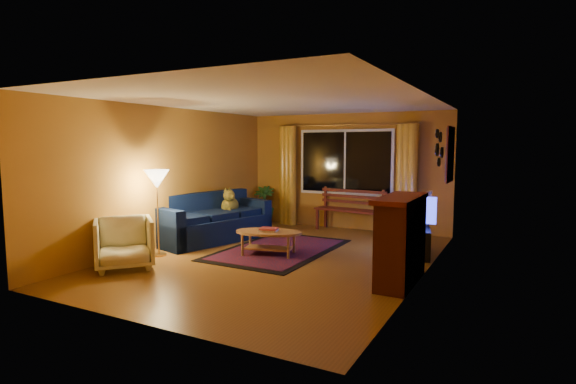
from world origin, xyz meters
The scene contains 22 objects.
floor centered at (0.00, 0.00, -0.01)m, with size 4.50×6.00×0.02m, color brown.
ceiling centered at (0.00, 0.00, 2.51)m, with size 4.50×6.00×0.02m, color white.
wall_back centered at (0.00, 3.01, 1.25)m, with size 4.50×0.02×2.50m, color #BE7F2A.
wall_left centered at (-2.26, 0.00, 1.25)m, with size 0.02×6.00×2.50m, color #BE7F2A.
wall_right centered at (2.26, 0.00, 1.25)m, with size 0.02×6.00×2.50m, color #BE7F2A.
window centered at (0.00, 2.94, 1.45)m, with size 2.00×0.02×1.30m, color black.
curtain_rod centered at (0.00, 2.90, 2.25)m, with size 0.03×0.03×3.20m, color #BF8C3F.
curtain_left centered at (-1.35, 2.88, 1.12)m, with size 0.36×0.36×2.24m, color gold.
curtain_right centered at (1.35, 2.88, 1.12)m, with size 0.36×0.36×2.24m, color gold.
bench centered at (0.21, 2.68, 0.23)m, with size 1.52×0.44×0.45m, color #4F160F.
potted_plant centered at (-1.93, 2.75, 0.43)m, with size 0.48×0.48×0.86m, color #235B1E.
sofa centered at (-1.78, 0.59, 0.45)m, with size 0.95×2.22×0.90m, color #091437.
dog centered at (-1.73, 1.09, 0.70)m, with size 0.34×0.47×0.51m, color olive, non-canonical shape.
armchair centered at (-1.76, -1.58, 0.41)m, with size 0.81×0.75×0.83m, color beige.
floor_lamp centered at (-1.84, -0.78, 0.71)m, with size 0.24×0.24×1.41m, color #BF8C3F.
rug centered at (-0.28, 0.49, 0.01)m, with size 1.68×2.65×0.02m, color maroon.
coffee_table centered at (-0.26, 0.09, 0.20)m, with size 1.12×1.12×0.41m, color #A26D3B.
tv_console centered at (1.91, 1.33, 0.23)m, with size 0.37×1.12×0.47m, color black.
television centered at (1.91, 1.33, 0.75)m, with size 0.98×0.13×0.57m, color black.
fireplace centered at (2.05, -0.40, 0.55)m, with size 0.40×1.20×1.10m, color maroon.
mirror_cluster centered at (2.21, 1.30, 1.80)m, with size 0.06×0.60×0.56m, color black, non-canonical shape.
painting centered at (2.22, 2.45, 1.65)m, with size 0.04×0.76×0.96m, color orange.
Camera 1 is at (3.43, -6.22, 1.82)m, focal length 28.00 mm.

